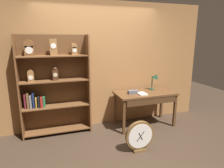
{
  "coord_description": "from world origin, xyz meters",
  "views": [
    {
      "loc": [
        -1.01,
        -2.69,
        1.86
      ],
      "look_at": [
        0.1,
        0.7,
        1.02
      ],
      "focal_mm": 31.5,
      "sensor_mm": 36.0,
      "label": 1
    }
  ],
  "objects_px": {
    "toolbox_small": "(133,92)",
    "open_repair_manual": "(142,94)",
    "round_clock_large": "(140,136)",
    "desk_lamp": "(155,78)",
    "bookshelf": "(53,86)",
    "workbench": "(146,97)"
  },
  "relations": [
    {
      "from": "toolbox_small",
      "to": "open_repair_manual",
      "type": "relative_size",
      "value": 0.94
    },
    {
      "from": "round_clock_large",
      "to": "desk_lamp",
      "type": "bearing_deg",
      "value": 50.39
    },
    {
      "from": "toolbox_small",
      "to": "bookshelf",
      "type": "bearing_deg",
      "value": 171.07
    },
    {
      "from": "open_repair_manual",
      "to": "round_clock_large",
      "type": "bearing_deg",
      "value": -117.67
    },
    {
      "from": "desk_lamp",
      "to": "toolbox_small",
      "type": "bearing_deg",
      "value": -167.57
    },
    {
      "from": "bookshelf",
      "to": "desk_lamp",
      "type": "height_order",
      "value": "bookshelf"
    },
    {
      "from": "toolbox_small",
      "to": "workbench",
      "type": "bearing_deg",
      "value": -2.02
    },
    {
      "from": "toolbox_small",
      "to": "open_repair_manual",
      "type": "bearing_deg",
      "value": -31.38
    },
    {
      "from": "desk_lamp",
      "to": "open_repair_manual",
      "type": "bearing_deg",
      "value": -152.09
    },
    {
      "from": "bookshelf",
      "to": "workbench",
      "type": "distance_m",
      "value": 1.9
    },
    {
      "from": "bookshelf",
      "to": "round_clock_large",
      "type": "distance_m",
      "value": 1.87
    },
    {
      "from": "open_repair_manual",
      "to": "round_clock_large",
      "type": "xyz_separation_m",
      "value": [
        -0.42,
        -0.8,
        -0.48
      ]
    },
    {
      "from": "round_clock_large",
      "to": "bookshelf",
      "type": "bearing_deg",
      "value": 138.85
    },
    {
      "from": "desk_lamp",
      "to": "round_clock_large",
      "type": "height_order",
      "value": "desk_lamp"
    },
    {
      "from": "round_clock_large",
      "to": "toolbox_small",
      "type": "bearing_deg",
      "value": 73.4
    },
    {
      "from": "bookshelf",
      "to": "round_clock_large",
      "type": "height_order",
      "value": "bookshelf"
    },
    {
      "from": "bookshelf",
      "to": "round_clock_large",
      "type": "relative_size",
      "value": 3.58
    },
    {
      "from": "bookshelf",
      "to": "toolbox_small",
      "type": "relative_size",
      "value": 9.28
    },
    {
      "from": "desk_lamp",
      "to": "open_repair_manual",
      "type": "xyz_separation_m",
      "value": [
        -0.42,
        -0.22,
        -0.25
      ]
    },
    {
      "from": "round_clock_large",
      "to": "workbench",
      "type": "bearing_deg",
      "value": 57.78
    },
    {
      "from": "bookshelf",
      "to": "toolbox_small",
      "type": "bearing_deg",
      "value": -8.93
    },
    {
      "from": "bookshelf",
      "to": "desk_lamp",
      "type": "bearing_deg",
      "value": -3.18
    }
  ]
}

